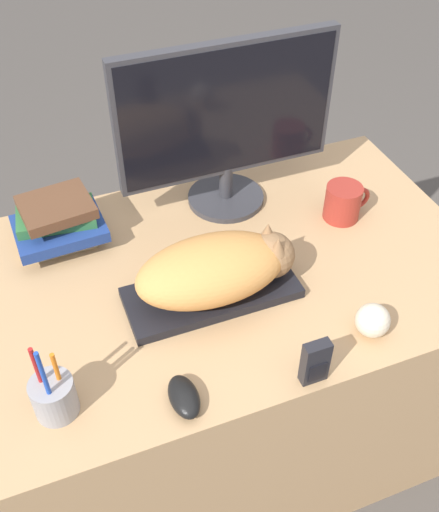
{
  "coord_description": "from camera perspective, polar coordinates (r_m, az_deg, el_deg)",
  "views": [
    {
      "loc": [
        -0.41,
        -0.57,
        1.75
      ],
      "look_at": [
        -0.04,
        0.38,
        0.79
      ],
      "focal_mm": 42.0,
      "sensor_mm": 36.0,
      "label": 1
    }
  ],
  "objects": [
    {
      "name": "desk",
      "position": [
        1.74,
        1.16,
        -9.59
      ],
      "size": [
        1.22,
        0.79,
        0.73
      ],
      "color": "tan",
      "rests_on": "ground_plane"
    },
    {
      "name": "keyboard",
      "position": [
        1.38,
        -0.76,
        -3.51
      ],
      "size": [
        0.4,
        0.16,
        0.02
      ],
      "color": "black",
      "rests_on": "desk"
    },
    {
      "name": "cat",
      "position": [
        1.33,
        0.04,
        -1.07
      ],
      "size": [
        0.38,
        0.2,
        0.13
      ],
      "color": "#D18C47",
      "rests_on": "keyboard"
    },
    {
      "name": "monitor",
      "position": [
        1.52,
        0.7,
        12.9
      ],
      "size": [
        0.57,
        0.21,
        0.45
      ],
      "color": "#333338",
      "rests_on": "desk"
    },
    {
      "name": "computer_mouse",
      "position": [
        1.2,
        -3.4,
        -13.24
      ],
      "size": [
        0.06,
        0.1,
        0.04
      ],
      "color": "black",
      "rests_on": "desk"
    },
    {
      "name": "coffee_mug",
      "position": [
        1.61,
        11.73,
        5.05
      ],
      "size": [
        0.13,
        0.1,
        0.1
      ],
      "color": "#9E2D23",
      "rests_on": "desk"
    },
    {
      "name": "pen_cup",
      "position": [
        1.21,
        -15.5,
        -12.73
      ],
      "size": [
        0.08,
        0.08,
        0.2
      ],
      "color": "#939399",
      "rests_on": "desk"
    },
    {
      "name": "baseball",
      "position": [
        1.33,
        14.39,
        -5.96
      ],
      "size": [
        0.08,
        0.08,
        0.08
      ],
      "color": "beige",
      "rests_on": "desk"
    },
    {
      "name": "phone",
      "position": [
        1.22,
        9.11,
        -9.97
      ],
      "size": [
        0.06,
        0.03,
        0.11
      ],
      "color": "black",
      "rests_on": "desk"
    },
    {
      "name": "book_stack",
      "position": [
        1.54,
        -15.18,
        3.01
      ],
      "size": [
        0.22,
        0.19,
        0.12
      ],
      "color": "#C6B284",
      "rests_on": "desk"
    }
  ]
}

